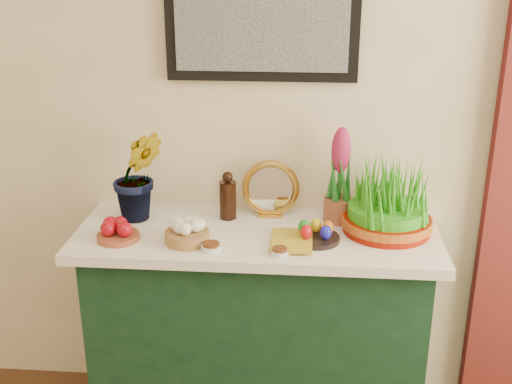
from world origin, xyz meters
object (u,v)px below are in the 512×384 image
at_px(hyacinth_green, 137,161).
at_px(book, 271,240).
at_px(sideboard, 257,334).
at_px(mirror, 271,189).
at_px(wheatgrass_sabzeh, 388,201).

relative_size(hyacinth_green, book, 2.41).
bearing_deg(sideboard, mirror, 75.37).
distance_m(sideboard, mirror, 0.60).
xyz_separation_m(book, wheatgrass_sabzeh, (0.44, 0.14, 0.11)).
bearing_deg(sideboard, wheatgrass_sabzeh, 4.31).
xyz_separation_m(hyacinth_green, wheatgrass_sabzeh, (0.98, -0.05, -0.12)).
distance_m(mirror, book, 0.29).
bearing_deg(mirror, sideboard, -104.63).
bearing_deg(hyacinth_green, sideboard, -30.51).
height_order(hyacinth_green, wheatgrass_sabzeh, hyacinth_green).
bearing_deg(wheatgrass_sabzeh, hyacinth_green, 177.13).
distance_m(book, wheatgrass_sabzeh, 0.47).
height_order(mirror, book, mirror).
xyz_separation_m(hyacinth_green, mirror, (0.52, 0.08, -0.13)).
xyz_separation_m(sideboard, hyacinth_green, (-0.48, 0.09, 0.71)).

